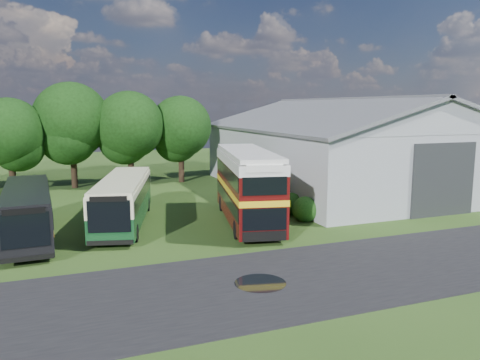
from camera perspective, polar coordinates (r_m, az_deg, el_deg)
name	(u,v)px	position (r m, az deg, el deg)	size (l,w,h in m)	color
ground	(264,258)	(23.36, 2.93, -9.50)	(120.00, 120.00, 0.00)	#233E13
asphalt_road	(351,270)	(22.28, 13.34, -10.66)	(60.00, 8.00, 0.02)	black
puddle	(260,283)	(20.21, 2.48, -12.49)	(2.20, 2.20, 0.01)	black
storage_shed	(344,142)	(43.59, 12.53, 4.49)	(18.80, 24.80, 8.15)	gray
tree_left_b	(9,132)	(43.96, -26.31, 5.23)	(5.78, 5.78, 8.16)	black
tree_mid	(71,120)	(45.06, -19.87, 6.88)	(6.80, 6.80, 9.60)	black
tree_right_a	(130,125)	(44.48, -13.32, 6.51)	(6.26, 6.26, 8.83)	black
tree_right_b	(181,127)	(46.21, -7.26, 6.45)	(5.98, 5.98, 8.45)	black
shrub_front	(305,221)	(30.94, 7.92, -4.96)	(1.70, 1.70, 1.70)	#194714
shrub_mid	(291,214)	(32.65, 6.22, -4.19)	(1.60, 1.60, 1.60)	#194714
shrub_back	(278,209)	(34.39, 4.69, -3.49)	(1.80, 1.80, 1.80)	#194714
bus_green_single	(124,200)	(30.15, -14.01, -2.39)	(5.22, 11.17, 3.00)	black
bus_maroon_double	(247,187)	(29.75, 0.90, -0.85)	(5.00, 11.18, 4.66)	black
bus_dark_single	(27,212)	(28.85, -24.48, -3.54)	(2.87, 10.66, 2.91)	black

